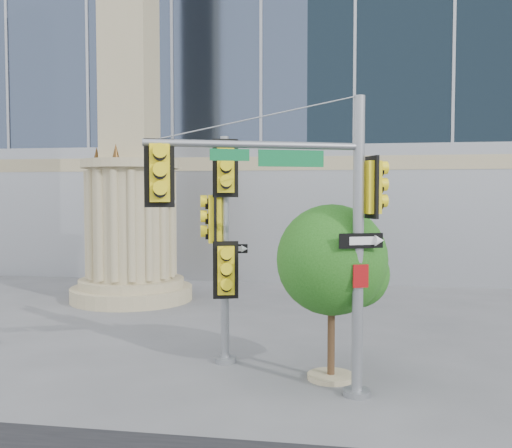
# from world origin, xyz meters

# --- Properties ---
(ground) EXTENTS (120.00, 120.00, 0.00)m
(ground) POSITION_xyz_m (0.00, 0.00, 0.00)
(ground) COLOR #545456
(ground) RESTS_ON ground
(monument) EXTENTS (4.40, 4.40, 16.60)m
(monument) POSITION_xyz_m (-6.00, 9.00, 5.52)
(monument) COLOR tan
(monument) RESTS_ON ground
(main_signal_pole) EXTENTS (4.21, 2.05, 5.74)m
(main_signal_pole) POSITION_xyz_m (1.07, -0.10, 3.55)
(main_signal_pole) COLOR slate
(main_signal_pole) RESTS_ON ground
(secondary_signal_pole) EXTENTS (0.97, 0.69, 5.19)m
(secondary_signal_pole) POSITION_xyz_m (-0.97, 1.87, 3.05)
(secondary_signal_pole) COLOR slate
(secondary_signal_pole) RESTS_ON ground
(street_tree) EXTENTS (2.36, 2.31, 3.68)m
(street_tree) POSITION_xyz_m (1.54, 1.22, 2.42)
(street_tree) COLOR tan
(street_tree) RESTS_ON ground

